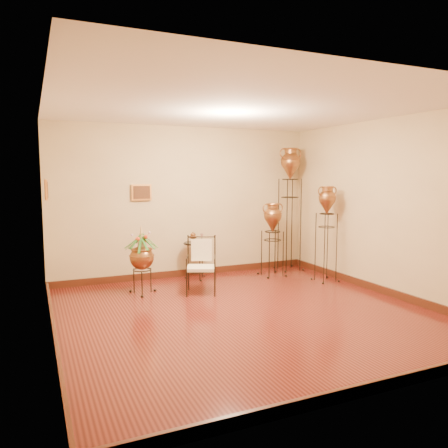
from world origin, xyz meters
name	(u,v)px	position (x,y,z in m)	size (l,w,h in m)	color
ground	(245,313)	(0.00, 0.00, 0.00)	(5.00, 5.00, 0.00)	maroon
room_shell	(245,188)	(-0.01, 0.01, 1.73)	(5.02, 5.02, 2.81)	#D7C08A
amphora_tall	(290,208)	(2.06, 2.15, 1.26)	(0.61, 0.61, 2.47)	black
amphora_mid	(326,233)	(2.15, 1.06, 0.88)	(0.44, 0.44, 1.74)	black
amphora_short	(272,239)	(1.49, 1.83, 0.70)	(0.56, 0.56, 1.41)	black
planter_urn	(142,255)	(-1.08, 1.55, 0.64)	(0.81, 0.81, 1.14)	black
armchair	(201,266)	(-0.20, 1.19, 0.46)	(0.66, 0.64, 0.91)	black
side_table	(197,260)	(0.08, 2.15, 0.36)	(0.59, 0.59, 0.86)	black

